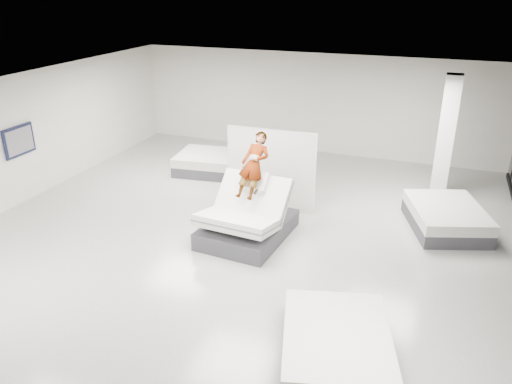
# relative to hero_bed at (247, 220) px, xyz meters

# --- Properties ---
(room) EXTENTS (14.00, 14.04, 3.20)m
(room) POSITION_rel_hero_bed_xyz_m (-0.13, -0.56, 1.17)
(room) COLOR #B4B1AA
(room) RESTS_ON ground
(hero_bed) EXTENTS (1.79, 2.28, 1.43)m
(hero_bed) POSITION_rel_hero_bed_xyz_m (0.00, 0.00, 0.00)
(hero_bed) COLOR #3E3E44
(hero_bed) RESTS_ON floor
(person) EXTENTS (0.67, 1.52, 1.14)m
(person) POSITION_rel_hero_bed_xyz_m (0.03, 0.34, 0.89)
(person) COLOR slate
(person) RESTS_ON hero_bed
(remote) EXTENTS (0.06, 0.15, 0.08)m
(remote) POSITION_rel_hero_bed_xyz_m (0.22, -0.03, 0.73)
(remote) COLOR black
(remote) RESTS_ON person
(divider_panel) EXTENTS (2.23, 0.13, 2.02)m
(divider_panel) POSITION_rel_hero_bed_xyz_m (-0.04, 1.71, 0.59)
(divider_panel) COLOR white
(divider_panel) RESTS_ON floor
(flat_bed_right_far) EXTENTS (2.09, 2.40, 0.56)m
(flat_bed_right_far) POSITION_rel_hero_bed_xyz_m (4.11, 2.01, -0.15)
(flat_bed_right_far) COLOR #3E3E44
(flat_bed_right_far) RESTS_ON floor
(flat_bed_right_near) EXTENTS (2.04, 2.41, 0.57)m
(flat_bed_right_near) POSITION_rel_hero_bed_xyz_m (2.69, -3.22, -0.14)
(flat_bed_right_near) COLOR #3E3E44
(flat_bed_right_near) RESTS_ON floor
(flat_bed_left_far) EXTENTS (2.22, 1.77, 0.56)m
(flat_bed_left_far) POSITION_rel_hero_bed_xyz_m (-2.46, 3.47, -0.15)
(flat_bed_left_far) COLOR #3E3E44
(flat_bed_left_far) RESTS_ON floor
(column) EXTENTS (0.40, 0.40, 3.20)m
(column) POSITION_rel_hero_bed_xyz_m (3.87, 3.94, 1.17)
(column) COLOR white
(column) RESTS_ON floor
(wall_poster) EXTENTS (0.06, 0.95, 0.75)m
(wall_poster) POSITION_rel_hero_bed_xyz_m (-6.07, -0.06, 1.17)
(wall_poster) COLOR black
(wall_poster) RESTS_ON wall_left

